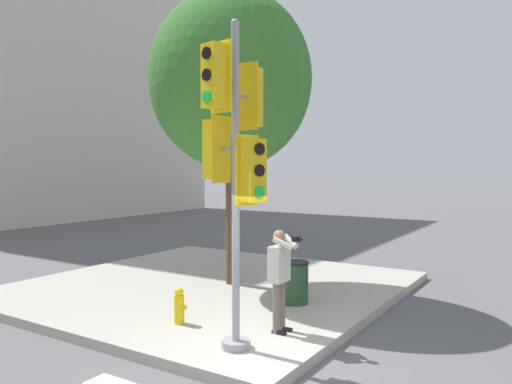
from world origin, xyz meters
name	(u,v)px	position (x,y,z in m)	size (l,w,h in m)	color
ground_plane	(256,378)	(0.00, 0.00, 0.00)	(160.00, 160.00, 0.00)	#5B5B5E
sidewalk_corner	(210,287)	(3.50, 3.50, 0.09)	(8.00, 8.00, 0.18)	#ADA89E
traffic_signal_pole	(234,146)	(0.39, 0.64, 3.22)	(1.13, 1.13, 4.90)	#939399
person_photographer	(280,271)	(1.40, 0.43, 1.20)	(0.50, 0.53, 1.70)	black
street_tree	(231,80)	(3.77, 3.09, 4.90)	(3.73, 3.73, 6.79)	brown
fire_hydrant	(179,306)	(0.85, 2.13, 0.49)	(0.18, 0.24, 0.63)	yellow
trash_bin	(295,282)	(3.07, 1.04, 0.60)	(0.57, 0.57, 0.85)	#234728
building_right	(46,33)	(12.99, 23.02, 10.82)	(18.03, 9.82, 21.62)	beige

